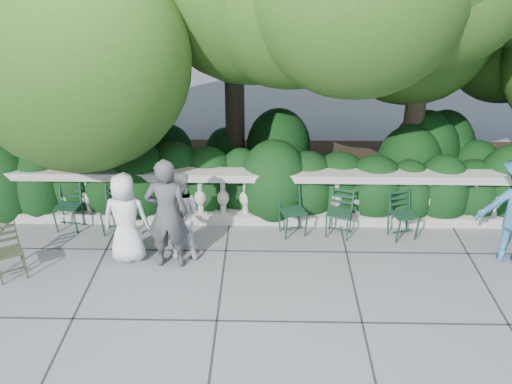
{
  "coord_description": "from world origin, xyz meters",
  "views": [
    {
      "loc": [
        0.18,
        -7.23,
        5.08
      ],
      "look_at": [
        0.0,
        1.0,
        1.0
      ],
      "focal_mm": 40.0,
      "sensor_mm": 36.0,
      "label": 1
    }
  ],
  "objects_px": {
    "chair_d": "(295,238)",
    "person_woman_grey": "(167,214)",
    "chair_a": "(68,233)",
    "chair_b": "(115,237)",
    "chair_e": "(405,241)",
    "person_casual_man": "(179,215)",
    "person_businessman": "(126,218)",
    "chair_weathered": "(16,281)",
    "chair_c": "(336,239)"
  },
  "relations": [
    {
      "from": "chair_c",
      "to": "chair_weathered",
      "type": "distance_m",
      "value": 5.2
    },
    {
      "from": "chair_a",
      "to": "person_casual_man",
      "type": "xyz_separation_m",
      "value": [
        2.09,
        -0.65,
        0.74
      ]
    },
    {
      "from": "person_casual_man",
      "to": "chair_weathered",
      "type": "bearing_deg",
      "value": 21.13
    },
    {
      "from": "chair_e",
      "to": "person_woman_grey",
      "type": "relative_size",
      "value": 0.46
    },
    {
      "from": "chair_c",
      "to": "chair_d",
      "type": "xyz_separation_m",
      "value": [
        -0.7,
        0.03,
        0.0
      ]
    },
    {
      "from": "chair_b",
      "to": "chair_d",
      "type": "distance_m",
      "value": 3.13
    },
    {
      "from": "chair_weathered",
      "to": "person_woman_grey",
      "type": "height_order",
      "value": "person_woman_grey"
    },
    {
      "from": "chair_e",
      "to": "chair_weathered",
      "type": "bearing_deg",
      "value": 174.26
    },
    {
      "from": "chair_weathered",
      "to": "chair_b",
      "type": "bearing_deg",
      "value": 16.98
    },
    {
      "from": "chair_e",
      "to": "person_woman_grey",
      "type": "xyz_separation_m",
      "value": [
        -3.9,
        -0.77,
        0.91
      ]
    },
    {
      "from": "chair_b",
      "to": "chair_weathered",
      "type": "relative_size",
      "value": 1.0
    },
    {
      "from": "chair_d",
      "to": "chair_e",
      "type": "xyz_separation_m",
      "value": [
        1.88,
        -0.07,
        0.0
      ]
    },
    {
      "from": "chair_weathered",
      "to": "person_casual_man",
      "type": "xyz_separation_m",
      "value": [
        2.43,
        0.82,
        0.74
      ]
    },
    {
      "from": "chair_b",
      "to": "chair_weathered",
      "type": "bearing_deg",
      "value": -128.75
    },
    {
      "from": "chair_e",
      "to": "chair_b",
      "type": "bearing_deg",
      "value": 161.77
    },
    {
      "from": "chair_c",
      "to": "person_casual_man",
      "type": "relative_size",
      "value": 0.57
    },
    {
      "from": "chair_a",
      "to": "chair_weathered",
      "type": "height_order",
      "value": "same"
    },
    {
      "from": "chair_b",
      "to": "chair_d",
      "type": "xyz_separation_m",
      "value": [
        3.13,
        0.02,
        0.0
      ]
    },
    {
      "from": "chair_a",
      "to": "chair_b",
      "type": "relative_size",
      "value": 1.0
    },
    {
      "from": "chair_e",
      "to": "person_woman_grey",
      "type": "bearing_deg",
      "value": 173.56
    },
    {
      "from": "chair_a",
      "to": "person_woman_grey",
      "type": "height_order",
      "value": "person_woman_grey"
    },
    {
      "from": "chair_a",
      "to": "person_casual_man",
      "type": "relative_size",
      "value": 0.57
    },
    {
      "from": "chair_d",
      "to": "person_casual_man",
      "type": "relative_size",
      "value": 0.57
    },
    {
      "from": "chair_e",
      "to": "person_casual_man",
      "type": "bearing_deg",
      "value": 169.72
    },
    {
      "from": "chair_a",
      "to": "person_casual_man",
      "type": "distance_m",
      "value": 2.31
    },
    {
      "from": "chair_a",
      "to": "chair_b",
      "type": "distance_m",
      "value": 0.87
    },
    {
      "from": "chair_c",
      "to": "chair_weathered",
      "type": "relative_size",
      "value": 1.0
    },
    {
      "from": "chair_b",
      "to": "person_casual_man",
      "type": "relative_size",
      "value": 0.57
    },
    {
      "from": "chair_weathered",
      "to": "person_casual_man",
      "type": "relative_size",
      "value": 0.57
    },
    {
      "from": "person_woman_grey",
      "to": "person_businessman",
      "type": "bearing_deg",
      "value": -11.72
    },
    {
      "from": "person_casual_man",
      "to": "person_businessman",
      "type": "bearing_deg",
      "value": 12.05
    },
    {
      "from": "person_woman_grey",
      "to": "person_casual_man",
      "type": "bearing_deg",
      "value": -114.03
    },
    {
      "from": "chair_a",
      "to": "chair_d",
      "type": "xyz_separation_m",
      "value": [
        3.99,
        -0.09,
        0.0
      ]
    },
    {
      "from": "chair_b",
      "to": "person_businessman",
      "type": "distance_m",
      "value": 1.09
    },
    {
      "from": "chair_b",
      "to": "person_woman_grey",
      "type": "xyz_separation_m",
      "value": [
        1.1,
        -0.82,
        0.91
      ]
    },
    {
      "from": "chair_a",
      "to": "chair_d",
      "type": "height_order",
      "value": "same"
    },
    {
      "from": "chair_a",
      "to": "person_casual_man",
      "type": "bearing_deg",
      "value": -12.89
    },
    {
      "from": "chair_c",
      "to": "person_businessman",
      "type": "distance_m",
      "value": 3.56
    },
    {
      "from": "chair_c",
      "to": "person_businessman",
      "type": "relative_size",
      "value": 0.56
    },
    {
      "from": "chair_b",
      "to": "person_businessman",
      "type": "bearing_deg",
      "value": -55.63
    },
    {
      "from": "chair_weathered",
      "to": "person_businessman",
      "type": "height_order",
      "value": "person_businessman"
    },
    {
      "from": "person_casual_man",
      "to": "chair_b",
      "type": "bearing_deg",
      "value": -21.07
    },
    {
      "from": "chair_d",
      "to": "chair_e",
      "type": "relative_size",
      "value": 1.0
    },
    {
      "from": "chair_d",
      "to": "person_woman_grey",
      "type": "bearing_deg",
      "value": -176.29
    },
    {
      "from": "chair_c",
      "to": "chair_d",
      "type": "height_order",
      "value": "same"
    },
    {
      "from": "chair_a",
      "to": "chair_weathered",
      "type": "xyz_separation_m",
      "value": [
        -0.34,
        -1.47,
        0.0
      ]
    },
    {
      "from": "person_businessman",
      "to": "person_woman_grey",
      "type": "height_order",
      "value": "person_woman_grey"
    },
    {
      "from": "chair_e",
      "to": "person_casual_man",
      "type": "height_order",
      "value": "person_casual_man"
    },
    {
      "from": "chair_b",
      "to": "chair_e",
      "type": "distance_m",
      "value": 5.01
    },
    {
      "from": "chair_c",
      "to": "person_businessman",
      "type": "height_order",
      "value": "person_businessman"
    }
  ]
}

